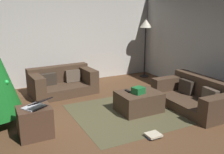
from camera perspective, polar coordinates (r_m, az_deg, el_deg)
The scene contains 12 objects.
ground_plane at distance 4.33m, azimuth -3.12°, elevation -12.21°, with size 6.40×6.40×0.00m, color brown.
rear_partition at distance 6.87m, azimuth -14.15°, elevation 9.00°, with size 6.40×0.12×2.60m, color beige.
couch_left at distance 6.20m, azimuth -11.50°, elevation -1.25°, with size 1.59×0.98×0.64m.
couch_right at distance 5.48m, azimuth 18.74°, elevation -4.23°, with size 0.95×1.71×0.62m.
ottoman at distance 5.05m, azimuth 6.17°, elevation -5.66°, with size 0.84×0.64×0.40m, color #473323.
gift_box at distance 4.88m, azimuth 6.08°, elevation -3.10°, with size 0.22×0.19×0.13m, color #19662D.
tv_remote at distance 5.01m, azimuth 3.63°, elevation -3.23°, with size 0.05×0.16×0.02m, color black.
side_table at distance 4.22m, azimuth -17.35°, elevation -9.89°, with size 0.52×0.44×0.50m, color #4C3323.
laptop at distance 4.06m, azimuth -17.11°, elevation -6.17°, with size 0.48×0.51×0.18m.
book_stack at distance 4.15m, azimuth 9.47°, elevation -13.15°, with size 0.24×0.21×0.06m.
corner_lamp at distance 7.46m, azimuth 7.79°, elevation 11.15°, with size 0.36×0.36×1.73m.
area_rug at distance 5.12m, azimuth 6.11°, elevation -7.72°, with size 2.60×2.00×0.01m, color #4E492F.
Camera 1 is at (-1.54, -3.52, 2.00)m, focal length 39.62 mm.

